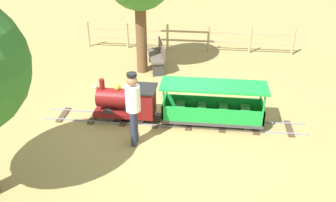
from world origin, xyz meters
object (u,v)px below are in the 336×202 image
(conductor_person, at_px, (133,104))
(park_bench, at_px, (157,56))
(passenger_car, at_px, (213,108))
(locomotive, at_px, (128,101))

(conductor_person, xyz_separation_m, park_bench, (4.09, 0.10, -0.54))
(passenger_car, xyz_separation_m, park_bench, (3.14, 1.71, -0.01))
(locomotive, xyz_separation_m, park_bench, (3.14, -0.24, -0.07))
(conductor_person, bearing_deg, park_bench, 1.41)
(passenger_car, bearing_deg, conductor_person, 120.63)
(passenger_car, bearing_deg, park_bench, 28.55)
(locomotive, bearing_deg, passenger_car, -90.00)
(passenger_car, distance_m, park_bench, 3.57)
(passenger_car, distance_m, conductor_person, 1.94)
(locomotive, distance_m, passenger_car, 1.95)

